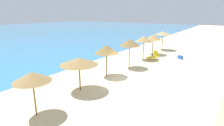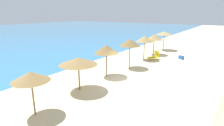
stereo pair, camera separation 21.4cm
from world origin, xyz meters
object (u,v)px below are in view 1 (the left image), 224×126
at_px(beach_umbrella_3, 79,61).
at_px(beach_umbrella_8, 163,33).
at_px(beach_umbrella_7, 153,37).
at_px(beach_umbrella_4, 106,49).
at_px(beach_umbrella_6, 144,39).
at_px(beach_umbrella_5, 130,42).
at_px(beach_umbrella_2, 32,77).
at_px(cooler_box, 180,57).
at_px(lounge_chair_1, 153,56).

distance_m(beach_umbrella_3, beach_umbrella_8, 17.35).
bearing_deg(beach_umbrella_3, beach_umbrella_7, 0.05).
bearing_deg(beach_umbrella_4, beach_umbrella_6, -1.98).
distance_m(beach_umbrella_5, beach_umbrella_6, 3.80).
relative_size(beach_umbrella_2, beach_umbrella_4, 0.89).
distance_m(beach_umbrella_4, beach_umbrella_5, 3.26).
bearing_deg(beach_umbrella_3, beach_umbrella_8, -0.09).
distance_m(beach_umbrella_6, beach_umbrella_8, 6.88).
distance_m(beach_umbrella_3, cooler_box, 13.80).
bearing_deg(beach_umbrella_2, beach_umbrella_8, 0.68).
xyz_separation_m(beach_umbrella_2, cooler_box, (16.85, -3.32, -1.93)).
xyz_separation_m(beach_umbrella_4, beach_umbrella_6, (7.01, -0.24, 0.07)).
height_order(beach_umbrella_3, beach_umbrella_8, beach_umbrella_8).
bearing_deg(lounge_chair_1, beach_umbrella_6, 61.22).
distance_m(beach_umbrella_2, beach_umbrella_6, 14.14).
bearing_deg(beach_umbrella_6, beach_umbrella_2, -179.21).
bearing_deg(beach_umbrella_5, lounge_chair_1, -9.49).
bearing_deg(lounge_chair_1, beach_umbrella_5, 102.94).
distance_m(beach_umbrella_2, beach_umbrella_5, 10.35).
xyz_separation_m(beach_umbrella_2, beach_umbrella_8, (21.01, 0.25, 0.30)).
xyz_separation_m(beach_umbrella_5, beach_umbrella_8, (10.67, 0.25, -0.07)).
distance_m(beach_umbrella_2, beach_umbrella_3, 3.67).
relative_size(beach_umbrella_7, lounge_chair_1, 1.64).
relative_size(beach_umbrella_7, cooler_box, 4.61).
relative_size(beach_umbrella_4, lounge_chair_1, 1.70).
bearing_deg(lounge_chair_1, beach_umbrella_4, 103.66).
bearing_deg(lounge_chair_1, beach_umbrella_2, 109.50).
height_order(beach_umbrella_2, cooler_box, beach_umbrella_2).
bearing_deg(beach_umbrella_7, beach_umbrella_4, 179.16).
bearing_deg(beach_umbrella_7, beach_umbrella_5, -177.62).
xyz_separation_m(beach_umbrella_6, lounge_chair_1, (0.77, -0.96, -2.00)).
bearing_deg(beach_umbrella_2, beach_umbrella_6, 0.79).
relative_size(beach_umbrella_4, cooler_box, 4.77).
bearing_deg(beach_umbrella_5, beach_umbrella_3, 177.64).
distance_m(beach_umbrella_5, cooler_box, 7.66).
height_order(beach_umbrella_2, beach_umbrella_3, beach_umbrella_2).
height_order(beach_umbrella_2, beach_umbrella_5, beach_umbrella_5).
relative_size(beach_umbrella_2, lounge_chair_1, 1.52).
bearing_deg(beach_umbrella_4, beach_umbrella_7, -0.84).
distance_m(beach_umbrella_7, lounge_chair_1, 3.21).
relative_size(beach_umbrella_3, beach_umbrella_6, 0.94).
relative_size(beach_umbrella_8, lounge_chair_1, 1.69).
relative_size(beach_umbrella_2, beach_umbrella_7, 0.92).
bearing_deg(beach_umbrella_7, beach_umbrella_8, -0.61).
xyz_separation_m(beach_umbrella_4, cooler_box, (9.73, -3.76, -2.13)).
distance_m(beach_umbrella_5, beach_umbrella_7, 6.98).
bearing_deg(beach_umbrella_3, beach_umbrella_6, -0.44).
relative_size(beach_umbrella_3, beach_umbrella_7, 1.00).
height_order(beach_umbrella_5, beach_umbrella_8, beach_umbrella_5).
height_order(beach_umbrella_2, lounge_chair_1, beach_umbrella_2).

